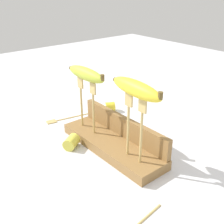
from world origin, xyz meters
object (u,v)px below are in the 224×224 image
(fork_stand_left, at_px, (87,100))
(banana_chunk_far, at_px, (110,107))
(fork_stand_right, at_px, (135,123))
(banana_raised_left, at_px, (86,74))
(banana_raised_right, at_px, (136,89))
(fork_fallen_far, at_px, (62,119))
(banana_chunk_near, at_px, (72,142))

(fork_stand_left, distance_m, banana_chunk_far, 0.25)
(fork_stand_right, height_order, banana_raised_left, banana_raised_left)
(banana_raised_right, bearing_deg, fork_fallen_far, -179.69)
(banana_chunk_near, bearing_deg, fork_stand_left, 104.72)
(fork_fallen_far, xyz_separation_m, banana_chunk_far, (0.06, 0.19, 0.02))
(banana_raised_left, xyz_separation_m, banana_raised_right, (0.22, 0.00, 0.02))
(banana_chunk_far, bearing_deg, banana_raised_left, -58.34)
(fork_stand_left, distance_m, banana_raised_left, 0.09)
(banana_chunk_near, distance_m, banana_chunk_far, 0.30)
(fork_stand_left, relative_size, banana_raised_left, 0.96)
(banana_raised_right, bearing_deg, fork_stand_right, -3.68)
(fork_fallen_far, relative_size, banana_chunk_near, 2.64)
(fork_fallen_far, height_order, banana_chunk_far, banana_chunk_far)
(banana_raised_left, bearing_deg, banana_chunk_far, 121.66)
(banana_raised_right, distance_m, banana_chunk_near, 0.31)
(banana_raised_right, distance_m, banana_chunk_far, 0.45)
(banana_raised_right, height_order, banana_chunk_near, banana_raised_right)
(fork_stand_left, relative_size, fork_fallen_far, 1.02)
(banana_raised_left, distance_m, banana_chunk_near, 0.22)
(fork_stand_left, height_order, fork_stand_right, fork_stand_right)
(fork_stand_right, relative_size, banana_raised_right, 1.00)
(banana_chunk_near, bearing_deg, banana_chunk_far, 117.11)
(fork_fallen_far, bearing_deg, fork_stand_left, 0.71)
(banana_raised_right, height_order, fork_fallen_far, banana_raised_right)
(banana_raised_right, xyz_separation_m, fork_fallen_far, (-0.40, -0.00, -0.24))
(banana_chunk_far, bearing_deg, fork_stand_left, -58.32)
(fork_stand_left, relative_size, banana_chunk_far, 3.38)
(banana_chunk_near, bearing_deg, banana_raised_left, 104.76)
(banana_raised_left, height_order, banana_raised_right, banana_raised_right)
(fork_stand_right, bearing_deg, fork_stand_left, 180.00)
(fork_stand_left, relative_size, banana_chunk_near, 2.70)
(fork_stand_right, relative_size, banana_chunk_near, 2.92)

